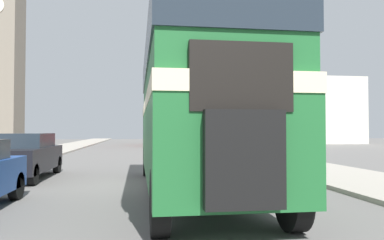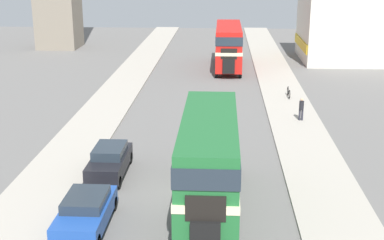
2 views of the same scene
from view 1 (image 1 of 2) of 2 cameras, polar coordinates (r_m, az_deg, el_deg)
ground_plane at (r=11.33m, az=-7.55°, el=-9.75°), size 120.00×120.00×0.00m
sidewalk_right at (r=13.25m, az=23.42°, el=-8.18°), size 3.50×120.00×0.12m
double_decker_bus at (r=9.73m, az=0.02°, el=3.66°), size 2.42×9.68×4.22m
bus_distant at (r=40.80m, az=-4.72°, el=-0.33°), size 2.46×10.62×4.24m
car_parked_mid at (r=13.74m, az=-24.27°, el=-4.93°), size 1.70×4.18×1.51m
pedestrian_walking at (r=24.06m, az=9.37°, el=-3.05°), size 0.31×0.31×1.54m
bicycle_on_pavement at (r=29.99m, az=5.60°, el=-3.75°), size 0.05×1.76×0.78m
church_tower at (r=57.27m, az=-26.97°, el=14.64°), size 4.95×4.95×34.13m
shop_building_block at (r=49.47m, az=14.08°, el=1.25°), size 16.94×9.47×8.07m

